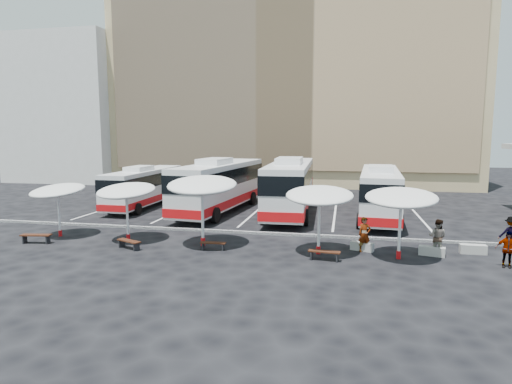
% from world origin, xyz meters
% --- Properties ---
extents(ground, '(120.00, 120.00, 0.00)m').
position_xyz_m(ground, '(0.00, 0.00, 0.00)').
color(ground, black).
rests_on(ground, ground).
extents(sandstone_building, '(42.00, 18.25, 29.60)m').
position_xyz_m(sandstone_building, '(0.00, 31.87, 12.63)').
color(sandstone_building, tan).
rests_on(sandstone_building, ground).
extents(apartment_block, '(14.00, 14.00, 18.00)m').
position_xyz_m(apartment_block, '(-28.00, 28.00, 9.00)').
color(apartment_block, silver).
rests_on(apartment_block, ground).
extents(curb_divider, '(34.00, 0.25, 0.15)m').
position_xyz_m(curb_divider, '(0.00, 0.50, 0.07)').
color(curb_divider, black).
rests_on(curb_divider, ground).
extents(bay_lines, '(24.15, 12.00, 0.01)m').
position_xyz_m(bay_lines, '(0.00, 8.00, 0.01)').
color(bay_lines, white).
rests_on(bay_lines, ground).
extents(bus_0, '(2.54, 10.76, 3.41)m').
position_xyz_m(bus_0, '(-9.44, 8.29, 1.74)').
color(bus_0, silver).
rests_on(bus_0, ground).
extents(bus_1, '(4.06, 13.33, 4.16)m').
position_xyz_m(bus_1, '(-2.73, 7.50, 2.13)').
color(bus_1, silver).
rests_on(bus_1, ground).
extents(bus_2, '(3.49, 13.53, 4.27)m').
position_xyz_m(bus_2, '(2.65, 7.87, 2.18)').
color(bus_2, silver).
rests_on(bus_2, ground).
extents(bus_3, '(3.34, 12.14, 3.81)m').
position_xyz_m(bus_3, '(9.11, 7.24, 1.95)').
color(bus_3, silver).
rests_on(bus_3, ground).
extents(sunshade_0, '(3.66, 3.68, 3.17)m').
position_xyz_m(sunshade_0, '(-9.63, -2.34, 2.69)').
color(sunshade_0, silver).
rests_on(sunshade_0, ground).
extents(sunshade_1, '(3.39, 3.43, 3.33)m').
position_xyz_m(sunshade_1, '(-5.19, -2.53, 2.83)').
color(sunshade_1, silver).
rests_on(sunshade_1, ground).
extents(sunshade_2, '(4.10, 4.14, 3.84)m').
position_xyz_m(sunshade_2, '(-0.73, -2.69, 3.27)').
color(sunshade_2, silver).
rests_on(sunshade_2, ground).
extents(sunshade_3, '(3.32, 3.36, 3.47)m').
position_xyz_m(sunshade_3, '(5.44, -3.05, 2.95)').
color(sunshade_3, silver).
rests_on(sunshade_3, ground).
extents(sunshade_4, '(3.77, 3.81, 3.48)m').
position_xyz_m(sunshade_4, '(9.26, -3.15, 2.96)').
color(sunshade_4, silver).
rests_on(sunshade_4, ground).
extents(wood_bench_0, '(1.67, 0.70, 0.50)m').
position_xyz_m(wood_bench_0, '(-9.83, -4.09, 0.38)').
color(wood_bench_0, black).
rests_on(wood_bench_0, ground).
extents(wood_bench_1, '(1.52, 0.97, 0.46)m').
position_xyz_m(wood_bench_1, '(-4.29, -4.12, 0.35)').
color(wood_bench_1, black).
rests_on(wood_bench_1, ground).
extents(wood_bench_2, '(1.34, 0.41, 0.41)m').
position_xyz_m(wood_bench_2, '(0.06, -3.43, 0.31)').
color(wood_bench_2, black).
rests_on(wood_bench_2, ground).
extents(wood_bench_3, '(1.54, 0.56, 0.46)m').
position_xyz_m(wood_bench_3, '(5.78, -4.14, 0.35)').
color(wood_bench_3, black).
rests_on(wood_bench_3, ground).
extents(conc_bench_0, '(1.22, 0.75, 0.43)m').
position_xyz_m(conc_bench_0, '(7.60, -1.99, 0.22)').
color(conc_bench_0, '#959590').
rests_on(conc_bench_0, ground).
extents(conc_bench_1, '(1.27, 0.70, 0.45)m').
position_xyz_m(conc_bench_1, '(10.93, -2.26, 0.23)').
color(conc_bench_1, '#959590').
rests_on(conc_bench_1, ground).
extents(conc_bench_2, '(1.24, 0.43, 0.46)m').
position_xyz_m(conc_bench_2, '(13.01, -1.46, 0.23)').
color(conc_bench_2, '#959590').
rests_on(conc_bench_2, ground).
extents(passenger_0, '(0.76, 0.64, 1.78)m').
position_xyz_m(passenger_0, '(7.69, -2.17, 0.89)').
color(passenger_0, black).
rests_on(passenger_0, ground).
extents(passenger_1, '(1.09, 1.01, 1.80)m').
position_xyz_m(passenger_1, '(11.21, -2.07, 0.90)').
color(passenger_1, black).
rests_on(passenger_1, ground).
extents(passenger_2, '(1.03, 0.57, 1.66)m').
position_xyz_m(passenger_2, '(13.83, -3.56, 0.83)').
color(passenger_2, black).
rests_on(passenger_2, ground).
extents(passenger_3, '(1.16, 0.69, 1.77)m').
position_xyz_m(passenger_3, '(15.05, -0.41, 0.88)').
color(passenger_3, black).
rests_on(passenger_3, ground).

